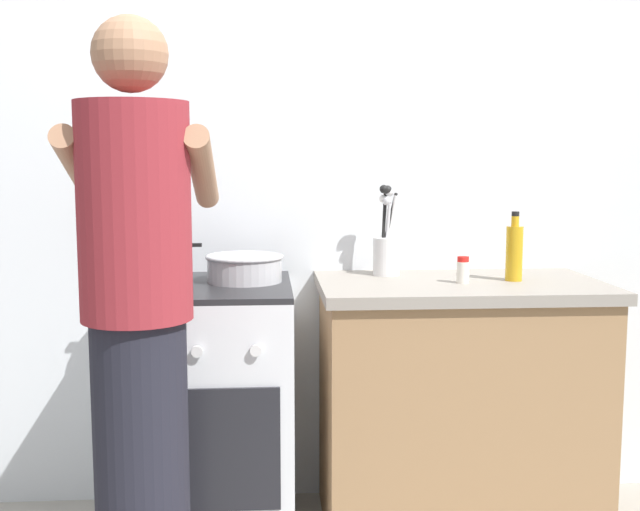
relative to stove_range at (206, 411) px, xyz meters
name	(u,v)px	position (x,y,z in m)	size (l,w,h in m)	color
back_wall	(351,179)	(0.55, 0.35, 0.80)	(3.20, 0.10, 2.50)	silver
countertop	(458,404)	(0.90, 0.00, 0.00)	(1.00, 0.60, 0.90)	#99724C
stove_range	(206,411)	(0.00, 0.00, 0.00)	(0.60, 0.62, 0.90)	silver
pot	(164,263)	(-0.14, 0.05, 0.52)	(0.26, 0.20, 0.14)	#38383D
mixing_bowl	(245,267)	(0.14, 0.05, 0.50)	(0.27, 0.27, 0.10)	#B7B7BC
utensil_crock	(386,247)	(0.66, 0.17, 0.55)	(0.10, 0.10, 0.33)	silver
spice_bottle	(463,270)	(0.90, -0.04, 0.50)	(0.04, 0.04, 0.09)	silver
oil_bottle	(514,252)	(1.09, 0.00, 0.55)	(0.06, 0.06, 0.25)	gold
person	(138,333)	(-0.13, -0.57, 0.41)	(0.41, 0.50, 1.70)	black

